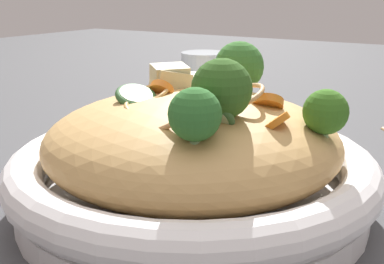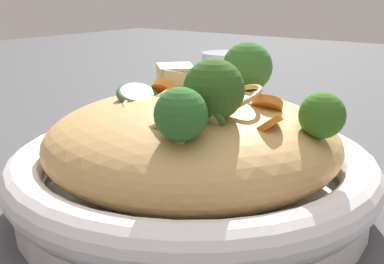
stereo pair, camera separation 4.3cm
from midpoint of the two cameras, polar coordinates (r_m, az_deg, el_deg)
ground_plane at (r=0.46m, az=2.73°, el=-8.67°), size 3.00×3.00×0.00m
serving_bowl at (r=0.45m, az=2.78°, el=-5.25°), size 0.33×0.33×0.06m
noodle_heap at (r=0.44m, az=2.83°, el=-1.07°), size 0.26×0.26×0.10m
broccoli_florets at (r=0.41m, az=8.61°, el=5.15°), size 0.17×0.23×0.07m
carrot_coins at (r=0.41m, az=7.80°, el=3.26°), size 0.14×0.07×0.03m
zucchini_slices at (r=0.40m, az=0.10°, el=3.20°), size 0.13×0.06×0.03m
chicken_chunks at (r=0.49m, az=1.38°, el=5.80°), size 0.05×0.10×0.04m
drinking_glass at (r=0.72m, az=5.56°, el=5.01°), size 0.07×0.07×0.11m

